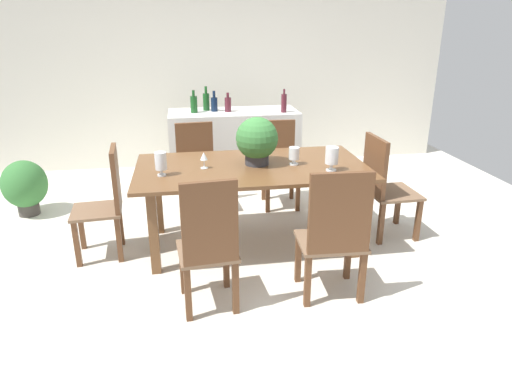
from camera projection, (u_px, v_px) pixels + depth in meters
name	position (u px, v px, depth m)	size (l,w,h in m)	color
ground_plane	(251.00, 241.00, 4.24)	(7.04, 7.04, 0.00)	silver
back_wall	(223.00, 73.00, 6.22)	(6.40, 0.10, 2.60)	beige
dining_table	(252.00, 176.00, 3.98)	(2.03, 1.07, 0.77)	brown
chair_far_right	(279.00, 160.00, 5.01)	(0.43, 0.46, 0.94)	brown
chair_foot_end	(383.00, 183.00, 4.21)	(0.46, 0.48, 0.98)	brown
chair_near_left	(209.00, 242.00, 3.04)	(0.44, 0.46, 1.02)	brown
chair_near_right	(335.00, 231.00, 3.17)	(0.50, 0.43, 1.03)	brown
chair_far_left	(196.00, 163.00, 4.86)	(0.47, 0.45, 0.94)	brown
chair_head_end	(107.00, 199.00, 3.84)	(0.45, 0.44, 0.98)	brown
flower_centerpiece	(257.00, 140.00, 3.91)	(0.37, 0.37, 0.42)	#333338
crystal_vase_left	(161.00, 162.00, 3.65)	(0.10, 0.10, 0.20)	silver
crystal_vase_center_near	(294.00, 154.00, 3.94)	(0.09, 0.09, 0.16)	silver
crystal_vase_right	(332.00, 156.00, 3.77)	(0.11, 0.11, 0.21)	silver
wine_glass	(204.00, 157.00, 3.84)	(0.06, 0.06, 0.14)	silver
kitchen_counter	(234.00, 148.00, 5.62)	(1.58, 0.65, 0.93)	silver
wine_bottle_amber	(214.00, 104.00, 5.43)	(0.08, 0.08, 0.25)	#0F1E38
wine_bottle_tall	(228.00, 104.00, 5.41)	(0.08, 0.08, 0.23)	#511E28
wine_bottle_clear	(194.00, 104.00, 5.34)	(0.08, 0.08, 0.27)	#194C1E
wine_bottle_green	(284.00, 103.00, 5.36)	(0.07, 0.07, 0.28)	#511E28
wine_bottle_dark	(206.00, 101.00, 5.48)	(0.08, 0.08, 0.29)	#194C1E
potted_plant_floor	(25.00, 186.00, 4.73)	(0.46, 0.46, 0.60)	#423D38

